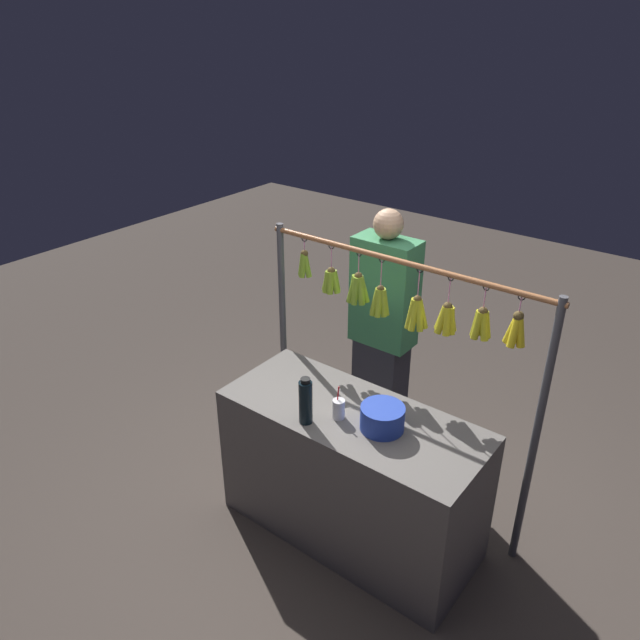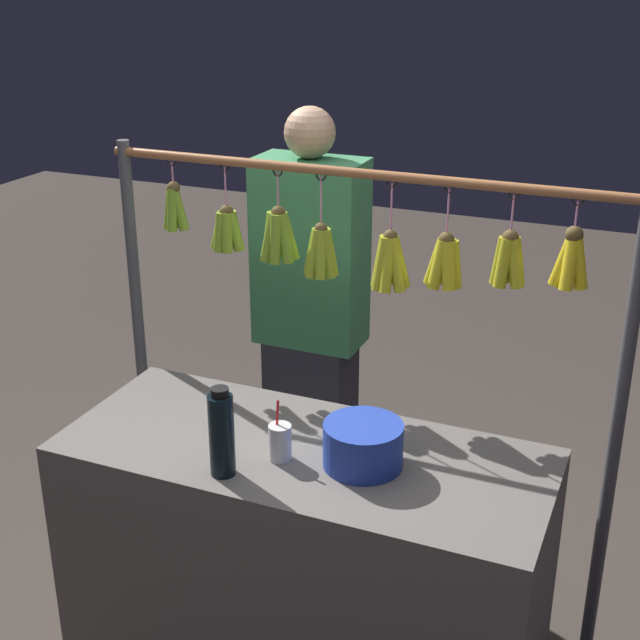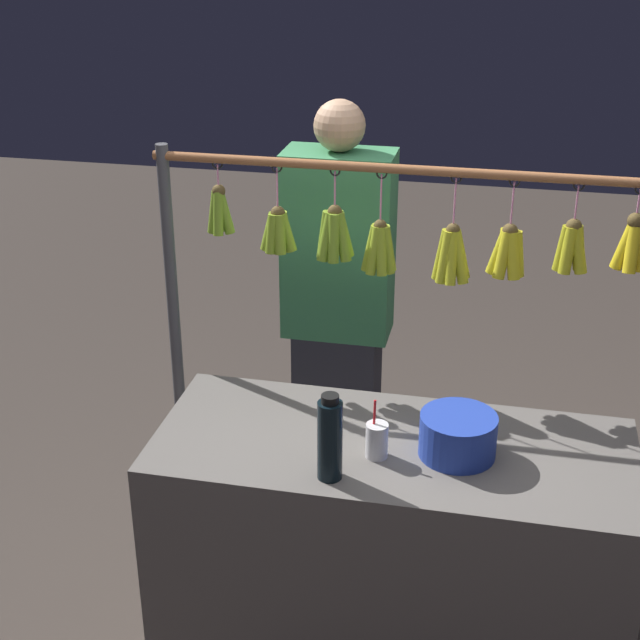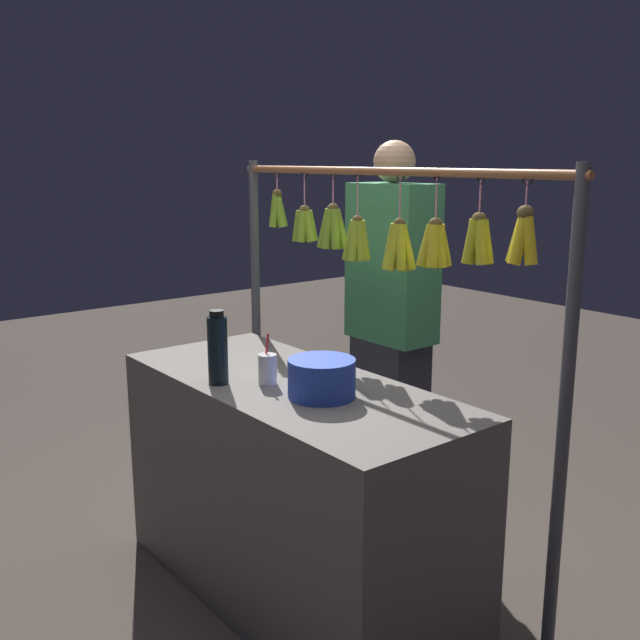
{
  "view_description": "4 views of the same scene",
  "coord_description": "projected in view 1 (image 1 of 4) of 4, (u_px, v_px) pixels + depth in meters",
  "views": [
    {
      "loc": [
        -1.57,
        2.34,
        2.92
      ],
      "look_at": [
        0.23,
        0.0,
        1.4
      ],
      "focal_mm": 34.44,
      "sensor_mm": 36.0,
      "label": 1
    },
    {
      "loc": [
        -0.98,
        2.18,
        2.29
      ],
      "look_at": [
        -0.06,
        0.0,
        1.33
      ],
      "focal_mm": 49.65,
      "sensor_mm": 36.0,
      "label": 2
    },
    {
      "loc": [
        -0.3,
        2.5,
        2.48
      ],
      "look_at": [
        0.24,
        0.0,
        1.3
      ],
      "focal_mm": 52.03,
      "sensor_mm": 36.0,
      "label": 3
    },
    {
      "loc": [
        -2.12,
        1.56,
        1.71
      ],
      "look_at": [
        -0.17,
        0.0,
        1.16
      ],
      "focal_mm": 40.95,
      "sensor_mm": 36.0,
      "label": 4
    }
  ],
  "objects": [
    {
      "name": "drink_cup",
      "position": [
        339.0,
        409.0,
        3.37
      ],
      "size": [
        0.07,
        0.07,
        0.19
      ],
      "color": "silver",
      "rests_on": "market_counter"
    },
    {
      "name": "water_bottle",
      "position": [
        306.0,
        401.0,
        3.31
      ],
      "size": [
        0.08,
        0.08,
        0.28
      ],
      "color": "black",
      "rests_on": "market_counter"
    },
    {
      "name": "blue_bucket",
      "position": [
        382.0,
        418.0,
        3.28
      ],
      "size": [
        0.24,
        0.24,
        0.14
      ],
      "primitive_type": "cylinder",
      "color": "#2541B3",
      "rests_on": "market_counter"
    },
    {
      "name": "vendor_person",
      "position": [
        382.0,
        337.0,
        4.23
      ],
      "size": [
        0.43,
        0.23,
        1.79
      ],
      "color": "#2D2D38",
      "rests_on": "ground"
    },
    {
      "name": "display_rack",
      "position": [
        399.0,
        327.0,
        3.56
      ],
      "size": [
        1.83,
        0.15,
        1.7
      ],
      "color": "#4C4C51",
      "rests_on": "ground"
    },
    {
      "name": "market_counter",
      "position": [
        351.0,
        474.0,
        3.64
      ],
      "size": [
        1.53,
        0.65,
        0.89
      ],
      "primitive_type": "cube",
      "color": "#66605B",
      "rests_on": "ground"
    },
    {
      "name": "ground_plane",
      "position": [
        349.0,
        529.0,
        3.84
      ],
      "size": [
        12.0,
        12.0,
        0.0
      ],
      "primitive_type": "plane",
      "color": "#473D36"
    }
  ]
}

